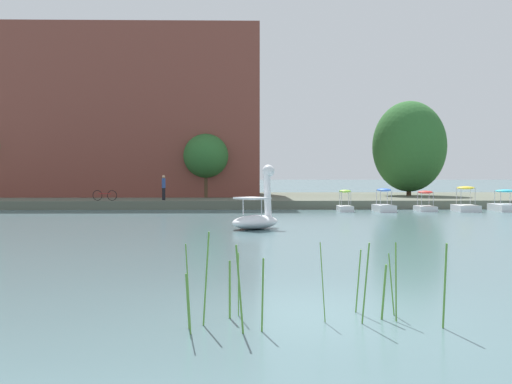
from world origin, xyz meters
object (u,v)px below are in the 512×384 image
object	(u,v)px
pedal_boat_cyan	(505,205)
tree_sapling_by_fence	(206,156)
pedal_boat_yellow	(466,204)
tree_willow_near_path	(409,146)
pedal_boat_blue	(384,205)
pedal_boat_red	(425,205)
pedal_boat_lime	(345,205)
bicycle_parked	(105,195)
swan_boat	(257,215)
person_on_path	(164,187)

from	to	relation	value
pedal_boat_cyan	tree_sapling_by_fence	distance (m)	21.81
pedal_boat_yellow	tree_willow_near_path	size ratio (longest dim) A/B	0.27
pedal_boat_blue	tree_willow_near_path	size ratio (longest dim) A/B	0.27
pedal_boat_blue	tree_sapling_by_fence	bearing A→B (deg)	144.16
pedal_boat_yellow	pedal_boat_red	bearing A→B (deg)	174.85
pedal_boat_lime	bicycle_parked	distance (m)	16.27
tree_willow_near_path	bicycle_parked	size ratio (longest dim) A/B	4.58
tree_sapling_by_fence	pedal_boat_yellow	bearing A→B (deg)	-25.76
swan_boat	tree_willow_near_path	distance (m)	27.64
pedal_boat_red	pedal_boat_cyan	size ratio (longest dim) A/B	0.77
pedal_boat_blue	pedal_boat_yellow	bearing A→B (deg)	2.46
person_on_path	bicycle_parked	bearing A→B (deg)	-172.51
pedal_boat_yellow	pedal_boat_cyan	bearing A→B (deg)	1.95
tree_willow_near_path	person_on_path	bearing A→B (deg)	-156.88
swan_boat	pedal_boat_yellow	xyz separation A→B (m)	(13.95, 11.75, -0.16)
pedal_boat_lime	person_on_path	size ratio (longest dim) A/B	1.00
tree_willow_near_path	bicycle_parked	world-z (taller)	tree_willow_near_path
pedal_boat_red	pedal_boat_yellow	bearing A→B (deg)	-5.15
tree_willow_near_path	person_on_path	world-z (taller)	tree_willow_near_path
pedal_boat_yellow	person_on_path	distance (m)	20.24
pedal_boat_lime	pedal_boat_red	world-z (taller)	pedal_boat_lime
pedal_boat_blue	pedal_boat_cyan	world-z (taller)	pedal_boat_blue
pedal_boat_lime	bicycle_parked	bearing A→B (deg)	170.52
pedal_boat_lime	pedal_boat_red	distance (m)	5.27
pedal_boat_blue	tree_sapling_by_fence	world-z (taller)	tree_sapling_by_fence
pedal_boat_lime	person_on_path	distance (m)	12.55
pedal_boat_lime	pedal_boat_cyan	distance (m)	10.50
pedal_boat_yellow	bicycle_parked	bearing A→B (deg)	173.17
pedal_boat_red	person_on_path	distance (m)	17.67
pedal_boat_yellow	tree_sapling_by_fence	bearing A→B (deg)	154.24
pedal_boat_red	pedal_boat_cyan	world-z (taller)	pedal_boat_cyan
pedal_boat_cyan	bicycle_parked	xyz separation A→B (m)	(-26.54, 2.77, 0.55)
pedal_boat_red	tree_sapling_by_fence	xyz separation A→B (m)	(-14.67, 8.09, 3.40)
pedal_boat_blue	tree_sapling_by_fence	distance (m)	14.99
swan_boat	pedal_boat_red	world-z (taller)	swan_boat
pedal_boat_yellow	bicycle_parked	world-z (taller)	pedal_boat_yellow
pedal_boat_blue	pedal_boat_cyan	size ratio (longest dim) A/B	0.90
pedal_boat_cyan	bicycle_parked	bearing A→B (deg)	174.04
pedal_boat_lime	pedal_boat_yellow	xyz separation A→B (m)	(7.83, -0.18, 0.02)
pedal_boat_yellow	person_on_path	xyz separation A→B (m)	(-19.92, 3.38, 1.08)
swan_boat	pedal_boat_red	distance (m)	16.53
pedal_boat_blue	bicycle_parked	size ratio (longest dim) A/B	1.22
pedal_boat_cyan	swan_boat	bearing A→B (deg)	-144.53
pedal_boat_cyan	person_on_path	size ratio (longest dim) A/B	1.36
swan_boat	pedal_boat_lime	size ratio (longest dim) A/B	1.60
pedal_boat_yellow	pedal_boat_cyan	distance (m)	2.66
pedal_boat_blue	tree_willow_near_path	xyz separation A→B (m)	(5.26, 12.06, 4.36)
pedal_boat_cyan	bicycle_parked	distance (m)	26.69
pedal_boat_lime	tree_willow_near_path	bearing A→B (deg)	56.55
tree_willow_near_path	person_on_path	distance (m)	21.75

